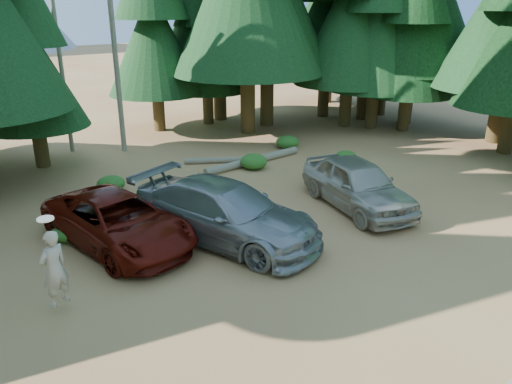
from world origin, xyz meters
TOP-DOWN VIEW (x-y plane):
  - ground at (0.00, 0.00)m, footprint 160.00×160.00m
  - forest_belt_north at (0.00, 15.00)m, footprint 36.00×7.00m
  - forest_belt_east at (15.50, 4.00)m, footprint 6.00×22.00m
  - snag_front at (0.80, 14.50)m, footprint 0.24×0.24m
  - snag_back at (-1.20, 16.00)m, footprint 0.20×0.20m
  - red_pickup at (-3.50, 5.16)m, footprint 3.24×5.68m
  - silver_minivan_center at (-0.85, 3.51)m, footprint 4.20×6.51m
  - silver_minivan_right at (4.19, 2.82)m, footprint 3.24×5.35m
  - frisbee_player at (-6.00, 2.80)m, footprint 0.78×0.63m
  - log_left at (-1.16, 7.84)m, footprint 3.56×2.00m
  - log_mid at (3.29, 10.05)m, footprint 2.73×1.75m
  - log_right at (4.41, 8.96)m, footprint 5.18×0.58m
  - shrub_far_left at (-4.59, 6.39)m, footprint 0.95×0.95m
  - shrub_left at (-4.47, 7.23)m, footprint 0.96×0.96m
  - shrub_center_left at (-1.90, 9.63)m, footprint 1.05×1.05m
  - shrub_center_right at (-0.55, 7.20)m, footprint 1.12×1.12m
  - shrub_right at (4.03, 8.46)m, footprint 1.16×1.16m
  - shrub_far_right at (7.32, 10.00)m, footprint 1.12×1.12m
  - shrub_edge_east at (7.84, 6.63)m, footprint 0.95×0.95m

SIDE VIEW (x-z plane):
  - ground at x=0.00m, z-range 0.00..0.00m
  - forest_belt_north at x=0.00m, z-range -11.00..11.00m
  - forest_belt_east at x=15.50m, z-range -11.00..11.00m
  - log_mid at x=3.29m, z-range 0.00..0.25m
  - log_left at x=-1.16m, z-range 0.00..0.28m
  - log_right at x=4.41m, z-range 0.00..0.33m
  - shrub_edge_east at x=7.84m, z-range 0.00..0.52m
  - shrub_far_left at x=-4.59m, z-range 0.00..0.52m
  - shrub_left at x=-4.47m, z-range 0.00..0.53m
  - shrub_center_left at x=-1.90m, z-range 0.00..0.58m
  - shrub_center_right at x=-0.55m, z-range 0.00..0.61m
  - shrub_far_right at x=7.32m, z-range 0.00..0.62m
  - shrub_right at x=4.03m, z-range 0.00..0.64m
  - red_pickup at x=-3.50m, z-range 0.00..1.49m
  - silver_minivan_right at x=4.19m, z-range 0.00..1.70m
  - silver_minivan_center at x=-0.85m, z-range 0.00..1.76m
  - frisbee_player at x=-6.00m, z-range 0.05..2.18m
  - snag_back at x=-1.20m, z-range 0.00..10.00m
  - snag_front at x=0.80m, z-range 0.00..12.00m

